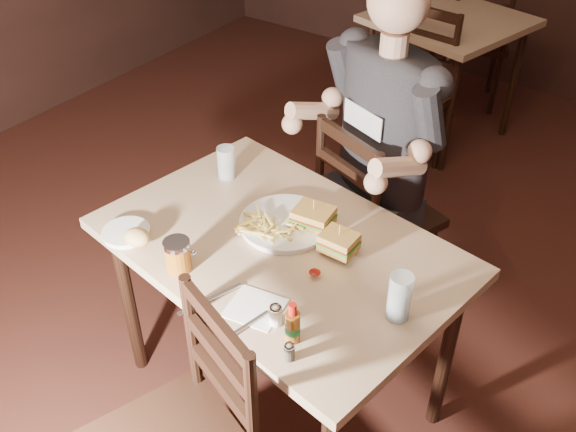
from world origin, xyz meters
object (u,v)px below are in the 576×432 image
Objects in this scene: main_table at (280,262)px; dinner_plate at (285,224)px; bg_table at (448,32)px; chair_far at (378,215)px; diner at (380,109)px; glass_right at (400,297)px; syrup_dispenser at (178,255)px; glass_left at (226,163)px; hot_sauce at (293,322)px; bg_chair_near at (402,99)px; side_plate at (126,233)px; bg_chair_far at (475,40)px.

dinner_plate is at bearing 112.50° from main_table.
chair_far is at bearing -75.77° from bg_table.
diner reaches higher than main_table.
main_table is at bearing 170.47° from glass_right.
syrup_dispenser is (-0.19, -0.28, 0.14)m from main_table.
glass_left is 0.85m from hot_sauce.
syrup_dispenser is (0.21, -0.49, -0.01)m from glass_left.
dinner_plate reaches higher than main_table.
main_table is 0.45m from hot_sauce.
glass_left is at bearing -111.39° from diner.
side_plate is (-0.07, -1.98, 0.31)m from bg_chair_near.
chair_far reaches higher than bg_chair_far.
glass_right is (0.86, -0.29, 0.01)m from glass_left.
dinner_plate is (-0.06, -0.62, 0.32)m from chair_far.
diner reaches higher than glass_left.
glass_right reaches higher than hot_sauce.
glass_right reaches higher than side_plate.
bg_chair_far reaches higher than bg_table.
glass_left is (-0.01, -1.52, 0.36)m from bg_chair_near.
bg_chair_near reaches higher than dinner_plate.
bg_table is 1.70m from diner.
bg_chair_near is at bearing -90.00° from bg_table.
syrup_dispenser is at bearing 70.79° from bg_chair_far.
glass_right reaches higher than dinner_plate.
glass_right is (0.45, -0.78, 0.39)m from chair_far.
bg_chair_far is at bearing 89.70° from glass_left.
dinner_plate is at bearing -81.12° from bg_table.
dinner_plate is (0.34, -2.19, 0.10)m from bg_table.
hot_sauce is at bearing -52.90° from dinner_plate.
main_table is at bearing -69.83° from diner.
diner is 0.97m from syrup_dispenser.
dinner_plate is (0.34, -1.64, 0.31)m from bg_chair_near.
glass_left reaches higher than dinner_plate.
dinner_plate is at bearing 127.10° from hot_sauce.
bg_chair_far is at bearing 88.69° from side_plate.
glass_left is (-0.39, 0.21, 0.15)m from main_table.
diner is (0.38, -1.08, 0.52)m from bg_chair_near.
chair_far is at bearing -61.90° from bg_chair_near.
glass_left is (-0.36, 0.13, 0.05)m from dinner_plate.
bg_chair_near reaches higher than glass_left.
glass_right is at bearing -57.99° from bg_chair_near.
diner reaches higher than bg_chair_far.
side_plate is at bearing 174.72° from hot_sauce.
glass_right is at bearing -18.51° from glass_left.
dinner_plate is 2.25× the size of hot_sauce.
diner reaches higher than bg_table.
hot_sauce is at bearing -38.75° from glass_left.
diner is at bearing 63.47° from side_plate.
bg_chair_far is at bearing 106.29° from glass_right.
bg_chair_far is 3.24m from hot_sauce.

